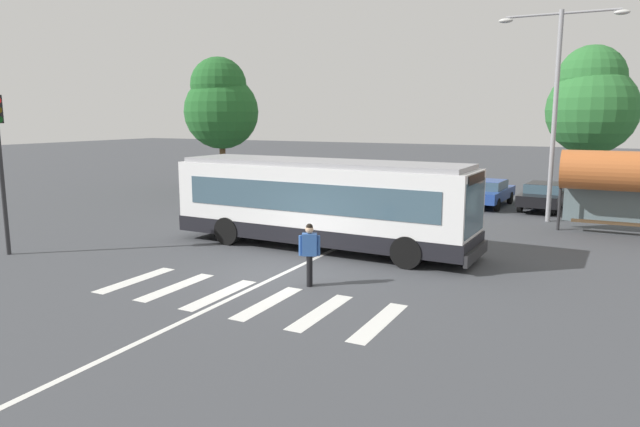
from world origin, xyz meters
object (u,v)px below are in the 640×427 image
at_px(pedestrian_crossing_street, 309,251).
at_px(parked_car_silver, 388,185).
at_px(parked_car_blue, 487,191).
at_px(parked_car_black, 544,194).
at_px(bus_stop_shelter, 629,173).
at_px(city_transit_bus, 321,203).
at_px(background_tree_right, 592,101).
at_px(parked_car_teal, 437,188).
at_px(background_tree_left, 221,104).
at_px(twin_arm_street_lamp, 556,93).
at_px(parked_car_charcoal, 302,180).
at_px(parked_car_red, 342,183).

xyz_separation_m(pedestrian_crossing_street, parked_car_silver, (-3.99, 16.92, -0.20)).
height_order(parked_car_blue, parked_car_black, same).
bearing_deg(bus_stop_shelter, parked_car_silver, 154.76).
xyz_separation_m(city_transit_bus, background_tree_right, (7.67, 17.40, 3.79)).
bearing_deg(parked_car_teal, background_tree_right, 34.04).
bearing_deg(parked_car_silver, parked_car_blue, -5.17).
bearing_deg(parked_car_teal, background_tree_left, -171.43).
distance_m(pedestrian_crossing_street, parked_car_blue, 16.49).
bearing_deg(city_transit_bus, twin_arm_street_lamp, 54.05).
height_order(parked_car_charcoal, bus_stop_shelter, bus_stop_shelter).
bearing_deg(twin_arm_street_lamp, parked_car_charcoal, 166.88).
bearing_deg(parked_car_black, parked_car_silver, 177.00).
bearing_deg(background_tree_left, parked_car_teal, 8.57).
distance_m(parked_car_red, parked_car_black, 10.86).
xyz_separation_m(parked_car_black, bus_stop_shelter, (3.42, -5.08, 1.65)).
xyz_separation_m(parked_car_silver, background_tree_left, (-9.95, -2.03, 4.50)).
distance_m(parked_car_red, background_tree_right, 14.32).
relative_size(background_tree_left, background_tree_right, 0.96).
distance_m(city_transit_bus, parked_car_black, 13.72).
distance_m(parked_car_blue, twin_arm_street_lamp, 6.56).
xyz_separation_m(city_transit_bus, parked_car_blue, (3.34, 12.22, -0.82)).
relative_size(parked_car_red, parked_car_black, 1.01).
height_order(parked_car_charcoal, parked_car_black, same).
xyz_separation_m(city_transit_bus, parked_car_red, (-4.79, 12.07, -0.82)).
distance_m(parked_car_silver, parked_car_black, 8.30).
bearing_deg(parked_car_red, background_tree_right, 23.14).
bearing_deg(parked_car_red, background_tree_left, -169.35).
xyz_separation_m(city_transit_bus, bus_stop_shelter, (9.48, 7.20, 0.83)).
distance_m(parked_car_teal, background_tree_right, 9.72).
bearing_deg(parked_car_black, background_tree_right, 72.54).
bearing_deg(parked_car_red, parked_car_blue, 1.00).
xyz_separation_m(parked_car_blue, bus_stop_shelter, (6.14, -5.01, 1.65)).
height_order(twin_arm_street_lamp, background_tree_right, twin_arm_street_lamp).
bearing_deg(parked_car_charcoal, parked_car_red, -5.10).
bearing_deg(parked_car_teal, parked_car_red, -174.31).
xyz_separation_m(parked_car_charcoal, background_tree_right, (15.21, 5.08, 4.61)).
bearing_deg(twin_arm_street_lamp, parked_car_blue, 135.32).
bearing_deg(background_tree_left, parked_car_black, 5.01).
height_order(pedestrian_crossing_street, parked_car_charcoal, pedestrian_crossing_street).
xyz_separation_m(parked_car_blue, parked_car_black, (2.72, 0.07, 0.00)).
relative_size(pedestrian_crossing_street, background_tree_left, 0.21).
relative_size(parked_car_silver, background_tree_right, 0.55).
distance_m(city_transit_bus, parked_car_teal, 12.65).
bearing_deg(parked_car_teal, pedestrian_crossing_street, -85.94).
bearing_deg(parked_car_silver, twin_arm_street_lamp, -22.76).
relative_size(pedestrian_crossing_street, parked_car_charcoal, 0.37).
xyz_separation_m(city_transit_bus, parked_car_teal, (0.57, 12.61, -0.82)).
distance_m(city_transit_bus, bus_stop_shelter, 11.93).
distance_m(pedestrian_crossing_street, parked_car_silver, 17.38).
bearing_deg(background_tree_left, parked_car_red, 10.65).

